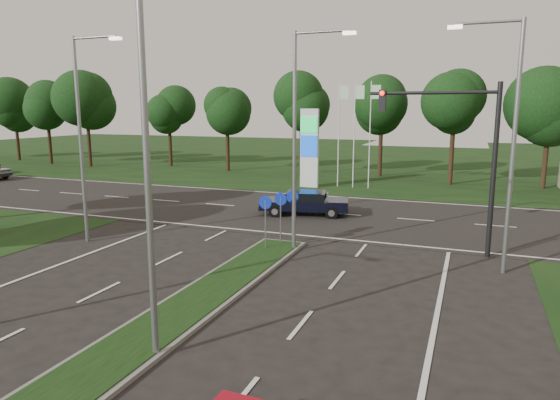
% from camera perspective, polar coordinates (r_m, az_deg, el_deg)
% --- Properties ---
extents(verge_far, '(160.00, 50.00, 0.02)m').
position_cam_1_polar(verge_far, '(59.21, 13.65, 4.27)').
color(verge_far, black).
rests_on(verge_far, ground).
extents(cross_road, '(160.00, 12.00, 0.02)m').
position_cam_1_polar(cross_road, '(29.08, 5.40, -1.52)').
color(cross_road, black).
rests_on(cross_road, ground).
extents(median_kerb, '(2.00, 26.00, 0.12)m').
position_cam_1_polar(median_kerb, '(12.18, -22.99, -19.41)').
color(median_kerb, slate).
rests_on(median_kerb, ground).
extents(streetlight_median_near, '(2.53, 0.22, 9.00)m').
position_cam_1_polar(streetlight_median_near, '(11.57, -14.24, 5.75)').
color(streetlight_median_near, gray).
rests_on(streetlight_median_near, ground).
extents(streetlight_median_far, '(2.53, 0.22, 9.00)m').
position_cam_1_polar(streetlight_median_far, '(20.54, 2.20, 7.91)').
color(streetlight_median_far, gray).
rests_on(streetlight_median_far, ground).
extents(streetlight_left_far, '(2.53, 0.22, 9.00)m').
position_cam_1_polar(streetlight_left_far, '(23.65, -21.56, 7.52)').
color(streetlight_left_far, gray).
rests_on(streetlight_left_far, ground).
extents(streetlight_right_far, '(2.53, 0.22, 9.00)m').
position_cam_1_polar(streetlight_right_far, '(19.46, 24.63, 6.86)').
color(streetlight_right_far, gray).
rests_on(streetlight_right_far, ground).
extents(traffic_signal, '(5.10, 0.42, 7.00)m').
position_cam_1_polar(traffic_signal, '(21.45, 19.94, 6.27)').
color(traffic_signal, black).
rests_on(traffic_signal, ground).
extents(median_signs, '(1.16, 1.76, 2.38)m').
position_cam_1_polar(median_signs, '(21.66, -0.02, -0.93)').
color(median_signs, gray).
rests_on(median_signs, ground).
extents(gas_pylon, '(5.80, 1.26, 8.00)m').
position_cam_1_polar(gas_pylon, '(38.32, 3.72, 6.19)').
color(gas_pylon, silver).
rests_on(gas_pylon, ground).
extents(treeline_far, '(6.00, 6.00, 9.90)m').
position_cam_1_polar(treeline_far, '(44.01, 11.47, 11.27)').
color(treeline_far, black).
rests_on(treeline_far, ground).
extents(navy_sedan, '(5.23, 3.07, 1.35)m').
position_cam_1_polar(navy_sedan, '(28.41, 2.88, -0.27)').
color(navy_sedan, black).
rests_on(navy_sedan, ground).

